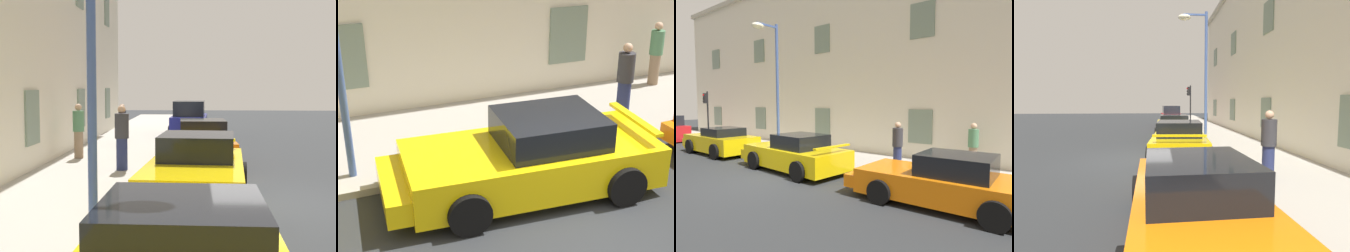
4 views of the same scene
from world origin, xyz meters
The scene contains 5 objects.
ground_plane centered at (0.00, 0.00, 0.00)m, with size 80.00×80.00×0.00m, color #2B2D30.
sidewalk centered at (0.00, 4.29, 0.07)m, with size 60.00×3.60×0.14m, color #A8A399.
sportscar_yellow_flank centered at (-0.41, 1.59, 0.64)m, with size 4.99×2.40×1.44m.
pedestrian_admiring centered at (3.10, 3.62, 1.05)m, with size 0.55×0.55×1.80m.
pedestrian_strolling centered at (5.32, 5.35, 1.04)m, with size 0.52×0.52×1.75m.
Camera 2 is at (-3.76, -5.71, 4.76)m, focal length 54.40 mm.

